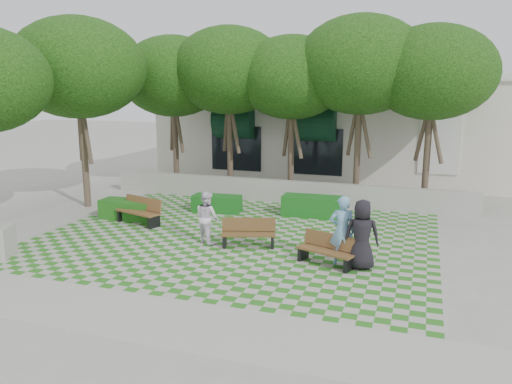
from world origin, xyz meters
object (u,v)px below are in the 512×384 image
(bench_west, at_px, (140,211))
(hedge_midleft, at_px, (217,204))
(bench_east, at_px, (327,250))
(person_dark, at_px, (362,235))
(hedge_midright, at_px, (312,206))
(bench_mid, at_px, (249,233))
(hedge_west, at_px, (128,209))
(person_white, at_px, (207,217))
(person_blue, at_px, (342,231))

(bench_west, bearing_deg, hedge_midleft, 69.71)
(bench_east, bearing_deg, person_dark, 20.47)
(bench_east, distance_m, hedge_midright, 5.07)
(bench_west, relative_size, person_dark, 1.00)
(bench_mid, bearing_deg, hedge_west, 146.05)
(bench_east, relative_size, hedge_midright, 0.78)
(hedge_midleft, xyz_separation_m, person_white, (1.23, -3.60, 0.48))
(person_white, bearing_deg, bench_mid, -149.40)
(bench_mid, distance_m, person_white, 1.36)
(hedge_midleft, bearing_deg, bench_west, -127.30)
(person_white, bearing_deg, bench_west, 6.43)
(person_blue, bearing_deg, bench_west, -26.67)
(person_dark, bearing_deg, person_white, -18.26)
(bench_east, distance_m, bench_west, 7.11)
(person_blue, bearing_deg, bench_east, 10.76)
(hedge_midright, distance_m, hedge_midleft, 3.56)
(bench_mid, bearing_deg, person_white, 165.97)
(bench_east, height_order, person_blue, person_blue)
(hedge_midright, xyz_separation_m, person_dark, (2.37, -4.84, 0.54))
(bench_east, bearing_deg, bench_mid, -177.47)
(bench_west, xyz_separation_m, hedge_west, (-0.74, 0.44, -0.10))
(person_white, bearing_deg, hedge_west, 4.53)
(hedge_midright, relative_size, person_dark, 1.16)
(hedge_midright, bearing_deg, bench_west, -151.33)
(person_blue, xyz_separation_m, person_dark, (0.53, -0.16, -0.02))
(hedge_midright, relative_size, person_blue, 1.14)
(hedge_west, relative_size, person_dark, 1.07)
(hedge_west, bearing_deg, bench_west, -30.33)
(hedge_west, bearing_deg, person_blue, -15.39)
(bench_mid, xyz_separation_m, person_white, (-1.30, -0.07, 0.39))
(bench_west, relative_size, hedge_west, 0.93)
(bench_east, bearing_deg, hedge_midleft, 159.43)
(hedge_midleft, relative_size, person_blue, 0.97)
(bench_west, bearing_deg, hedge_midright, 45.68)
(bench_east, height_order, hedge_west, bench_east)
(bench_mid, distance_m, person_blue, 2.96)
(hedge_midright, distance_m, person_dark, 5.42)
(hedge_midright, bearing_deg, person_blue, -68.55)
(hedge_west, distance_m, person_white, 4.17)
(bench_mid, bearing_deg, person_dark, -30.21)
(bench_east, xyz_separation_m, person_blue, (0.36, 0.16, 0.53))
(bench_east, bearing_deg, bench_west, -175.35)
(hedge_midright, distance_m, person_blue, 5.07)
(hedge_west, bearing_deg, bench_east, -17.18)
(hedge_west, relative_size, person_blue, 1.05)
(bench_west, distance_m, hedge_midright, 6.11)
(bench_west, bearing_deg, person_blue, 3.34)
(hedge_west, bearing_deg, person_dark, -15.45)
(bench_mid, height_order, hedge_midright, bench_mid)
(bench_mid, xyz_separation_m, person_blue, (2.84, -0.63, 0.53))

